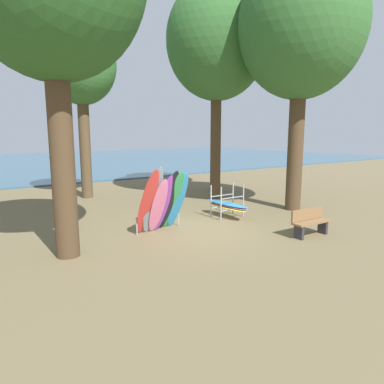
% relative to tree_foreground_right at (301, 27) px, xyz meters
% --- Properties ---
extents(ground_plane, '(80.00, 80.00, 0.00)m').
position_rel_tree_foreground_right_xyz_m(ground_plane, '(-5.36, -0.26, -7.23)').
color(ground_plane, brown).
extents(lake_water, '(80.00, 36.00, 0.10)m').
position_rel_tree_foreground_right_xyz_m(lake_water, '(-5.36, 30.56, -7.18)').
color(lake_water, '#38607A').
rests_on(lake_water, ground).
extents(tree_foreground_right, '(4.91, 4.91, 10.13)m').
position_rel_tree_foreground_right_xyz_m(tree_foreground_right, '(0.00, 0.00, 0.00)').
color(tree_foreground_right, '#4C3823').
rests_on(tree_foreground_right, ground).
extents(tree_mid_behind, '(4.68, 4.68, 10.04)m').
position_rel_tree_foreground_right_xyz_m(tree_mid_behind, '(-1.14, 3.80, 0.07)').
color(tree_mid_behind, '#4C3823').
rests_on(tree_mid_behind, ground).
extents(tree_far_right_back, '(4.26, 4.26, 9.76)m').
position_rel_tree_foreground_right_xyz_m(tree_far_right_back, '(0.29, 5.68, 0.00)').
color(tree_far_right_back, brown).
rests_on(tree_far_right_back, ground).
extents(tree_deep_back, '(3.30, 3.30, 8.27)m').
position_rel_tree_foreground_right_xyz_m(tree_deep_back, '(-6.25, 7.60, -0.99)').
color(tree_deep_back, brown).
rests_on(tree_deep_back, ground).
extents(leaning_board_pile, '(1.85, 1.31, 2.22)m').
position_rel_tree_foreground_right_xyz_m(leaning_board_pile, '(-6.22, 0.07, -6.23)').
color(leaning_board_pile, red).
rests_on(leaning_board_pile, ground).
extents(board_storage_rack, '(1.15, 2.13, 1.25)m').
position_rel_tree_foreground_right_xyz_m(board_storage_rack, '(-3.15, 0.53, -6.76)').
color(board_storage_rack, '#9EA0A5').
rests_on(board_storage_rack, ground).
extents(park_bench, '(1.41, 0.46, 0.85)m').
position_rel_tree_foreground_right_xyz_m(park_bench, '(-2.61, -2.82, -6.78)').
color(park_bench, '#2D2D33').
rests_on(park_bench, ground).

